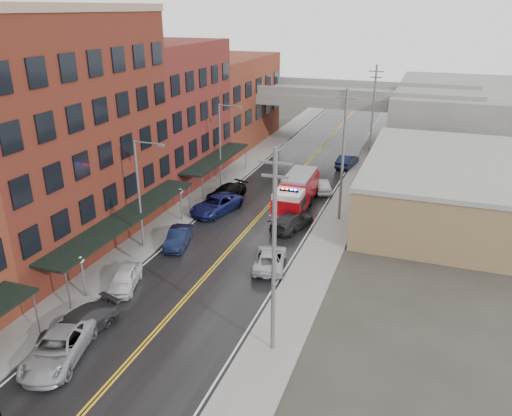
% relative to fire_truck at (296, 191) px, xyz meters
% --- Properties ---
extents(road, '(11.00, 160.00, 0.02)m').
position_rel_fire_truck_xyz_m(road, '(-2.63, -6.65, -1.68)').
color(road, black).
rests_on(road, ground).
extents(sidewalk_left, '(3.00, 160.00, 0.15)m').
position_rel_fire_truck_xyz_m(sidewalk_left, '(-9.93, -6.65, -1.61)').
color(sidewalk_left, slate).
rests_on(sidewalk_left, ground).
extents(sidewalk_right, '(3.00, 160.00, 0.15)m').
position_rel_fire_truck_xyz_m(sidewalk_right, '(4.67, -6.65, -1.61)').
color(sidewalk_right, slate).
rests_on(sidewalk_right, ground).
extents(curb_left, '(0.30, 160.00, 0.15)m').
position_rel_fire_truck_xyz_m(curb_left, '(-8.28, -6.65, -1.61)').
color(curb_left, gray).
rests_on(curb_left, ground).
extents(curb_right, '(0.30, 160.00, 0.15)m').
position_rel_fire_truck_xyz_m(curb_right, '(3.02, -6.65, -1.61)').
color(curb_right, gray).
rests_on(curb_right, ground).
extents(brick_building_b, '(9.00, 20.00, 18.00)m').
position_rel_fire_truck_xyz_m(brick_building_b, '(-15.93, -13.65, 7.31)').
color(brick_building_b, '#582017').
rests_on(brick_building_b, ground).
extents(brick_building_c, '(9.00, 15.00, 15.00)m').
position_rel_fire_truck_xyz_m(brick_building_c, '(-15.93, 3.85, 5.81)').
color(brick_building_c, maroon).
rests_on(brick_building_c, ground).
extents(brick_building_far, '(9.00, 20.00, 12.00)m').
position_rel_fire_truck_xyz_m(brick_building_far, '(-15.93, 21.35, 4.31)').
color(brick_building_far, brown).
rests_on(brick_building_far, ground).
extents(tan_building, '(14.00, 22.00, 5.00)m').
position_rel_fire_truck_xyz_m(tan_building, '(13.37, 3.35, 0.81)').
color(tan_building, olive).
rests_on(tan_building, ground).
extents(right_far_block, '(18.00, 30.00, 8.00)m').
position_rel_fire_truck_xyz_m(right_far_block, '(15.37, 33.35, 2.31)').
color(right_far_block, slate).
rests_on(right_far_block, ground).
extents(awning_1, '(2.60, 18.00, 3.09)m').
position_rel_fire_truck_xyz_m(awning_1, '(-10.12, -13.65, 1.30)').
color(awning_1, black).
rests_on(awning_1, ground).
extents(awning_2, '(2.60, 13.00, 3.09)m').
position_rel_fire_truck_xyz_m(awning_2, '(-10.12, 3.85, 1.30)').
color(awning_2, black).
rests_on(awning_2, ground).
extents(globe_lamp_1, '(0.44, 0.44, 3.12)m').
position_rel_fire_truck_xyz_m(globe_lamp_1, '(-9.03, -20.65, 0.62)').
color(globe_lamp_1, '#59595B').
rests_on(globe_lamp_1, ground).
extents(globe_lamp_2, '(0.44, 0.44, 3.12)m').
position_rel_fire_truck_xyz_m(globe_lamp_2, '(-9.03, -6.65, 0.62)').
color(globe_lamp_2, '#59595B').
rests_on(globe_lamp_2, ground).
extents(street_lamp_1, '(2.64, 0.22, 9.00)m').
position_rel_fire_truck_xyz_m(street_lamp_1, '(-9.18, -12.65, 3.50)').
color(street_lamp_1, '#59595B').
rests_on(street_lamp_1, ground).
extents(street_lamp_2, '(2.64, 0.22, 9.00)m').
position_rel_fire_truck_xyz_m(street_lamp_2, '(-9.18, 3.35, 3.50)').
color(street_lamp_2, '#59595B').
rests_on(street_lamp_2, ground).
extents(utility_pole_0, '(1.80, 0.24, 12.00)m').
position_rel_fire_truck_xyz_m(utility_pole_0, '(4.57, -21.65, 4.62)').
color(utility_pole_0, '#59595B').
rests_on(utility_pole_0, ground).
extents(utility_pole_1, '(1.80, 0.24, 12.00)m').
position_rel_fire_truck_xyz_m(utility_pole_1, '(4.57, -1.65, 4.62)').
color(utility_pole_1, '#59595B').
rests_on(utility_pole_1, ground).
extents(utility_pole_2, '(1.80, 0.24, 12.00)m').
position_rel_fire_truck_xyz_m(utility_pole_2, '(4.57, 18.35, 4.62)').
color(utility_pole_2, '#59595B').
rests_on(utility_pole_2, ground).
extents(overpass, '(40.00, 10.00, 7.50)m').
position_rel_fire_truck_xyz_m(overpass, '(-2.63, 25.35, 4.30)').
color(overpass, slate).
rests_on(overpass, ground).
extents(fire_truck, '(3.59, 8.61, 3.12)m').
position_rel_fire_truck_xyz_m(fire_truck, '(0.00, 0.00, 0.00)').
color(fire_truck, '#B1080F').
rests_on(fire_truck, ground).
extents(parked_car_left_2, '(4.02, 6.18, 1.58)m').
position_rel_fire_truck_xyz_m(parked_car_left_2, '(-6.38, -26.45, -0.90)').
color(parked_car_left_2, gray).
rests_on(parked_car_left_2, ground).
extents(parked_car_left_3, '(3.44, 5.52, 1.49)m').
position_rel_fire_truck_xyz_m(parked_car_left_3, '(-6.80, -24.18, -0.94)').
color(parked_car_left_3, '#2B2B2D').
rests_on(parked_car_left_3, ground).
extents(parked_car_left_4, '(2.91, 4.58, 1.45)m').
position_rel_fire_truck_xyz_m(parked_car_left_4, '(-7.30, -18.55, -0.96)').
color(parked_car_left_4, silver).
rests_on(parked_car_left_4, ground).
extents(parked_car_left_5, '(2.50, 4.59, 1.43)m').
position_rel_fire_truck_xyz_m(parked_car_left_5, '(-6.90, -11.35, -0.97)').
color(parked_car_left_5, black).
rests_on(parked_car_left_5, ground).
extents(parked_car_left_6, '(4.08, 6.33, 1.62)m').
position_rel_fire_truck_xyz_m(parked_car_left_6, '(-6.85, -3.77, -0.88)').
color(parked_car_left_6, '#14184C').
rests_on(parked_car_left_6, ground).
extents(parked_car_left_7, '(3.56, 5.31, 1.43)m').
position_rel_fire_truck_xyz_m(parked_car_left_7, '(-7.40, -0.01, -0.97)').
color(parked_car_left_7, black).
rests_on(parked_car_left_7, ground).
extents(parked_car_right_0, '(3.29, 5.36, 1.39)m').
position_rel_fire_truck_xyz_m(parked_car_right_0, '(1.31, -12.25, -1.00)').
color(parked_car_right_0, '#A8ABB0').
rests_on(parked_car_right_0, ground).
extents(parked_car_right_1, '(3.37, 5.50, 1.49)m').
position_rel_fire_truck_xyz_m(parked_car_right_1, '(0.97, -4.95, -0.95)').
color(parked_car_right_1, black).
rests_on(parked_car_right_1, ground).
extents(parked_car_right_2, '(2.96, 4.58, 1.45)m').
position_rel_fire_truck_xyz_m(parked_car_right_2, '(1.49, 5.39, -0.96)').
color(parked_car_right_2, white).
rests_on(parked_car_right_2, ground).
extents(parked_car_right_3, '(2.29, 4.93, 1.56)m').
position_rel_fire_truck_xyz_m(parked_car_right_3, '(2.36, 15.18, -0.91)').
color(parked_car_right_3, black).
rests_on(parked_car_right_3, ground).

